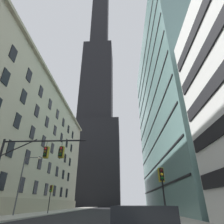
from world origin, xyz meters
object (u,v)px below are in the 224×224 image
traffic_signal_mast (33,160)px  traffic_light_near_right (162,178)px  street_lamppost (23,178)px  traffic_light_far_left (51,190)px

traffic_signal_mast → traffic_light_near_right: traffic_signal_mast is taller
traffic_light_near_right → street_lamppost: street_lamppost is taller
traffic_light_near_right → street_lamppost: 19.22m
traffic_light_near_right → traffic_light_far_left: size_ratio=0.99×
traffic_signal_mast → traffic_light_far_left: (-3.02, 13.90, -1.72)m
traffic_signal_mast → street_lamppost: street_lamppost is taller
traffic_signal_mast → traffic_light_near_right: size_ratio=2.10×
street_lamppost → traffic_light_near_right: bearing=-31.8°
street_lamppost → traffic_signal_mast: bearing=-59.8°
traffic_light_near_right → street_lamppost: bearing=148.2°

